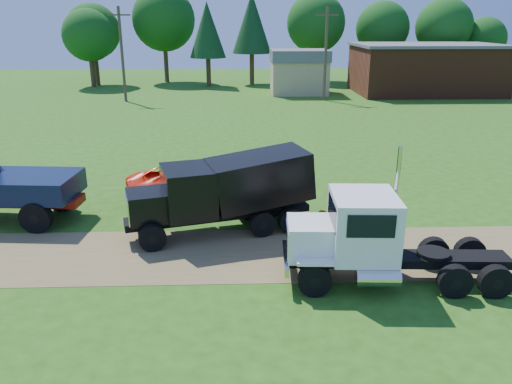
{
  "coord_description": "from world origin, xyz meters",
  "views": [
    {
      "loc": [
        -2.71,
        -15.81,
        7.79
      ],
      "look_at": [
        -2.07,
        2.03,
        1.6
      ],
      "focal_mm": 35.0,
      "sensor_mm": 36.0,
      "label": 1
    }
  ],
  "objects_px": {
    "white_semi_tractor": "(365,238)",
    "orange_pickup": "(188,181)",
    "spectator_a": "(323,237)",
    "black_dump_truck": "(227,189)"
  },
  "relations": [
    {
      "from": "black_dump_truck",
      "to": "orange_pickup",
      "type": "xyz_separation_m",
      "value": [
        -1.88,
        3.92,
        -0.94
      ]
    },
    {
      "from": "white_semi_tractor",
      "to": "spectator_a",
      "type": "relative_size",
      "value": 3.77
    },
    {
      "from": "white_semi_tractor",
      "to": "orange_pickup",
      "type": "height_order",
      "value": "white_semi_tractor"
    },
    {
      "from": "white_semi_tractor",
      "to": "orange_pickup",
      "type": "distance_m",
      "value": 10.12
    },
    {
      "from": "black_dump_truck",
      "to": "spectator_a",
      "type": "xyz_separation_m",
      "value": [
        3.22,
        -2.84,
        -0.76
      ]
    },
    {
      "from": "orange_pickup",
      "to": "spectator_a",
      "type": "relative_size",
      "value": 2.92
    },
    {
      "from": "black_dump_truck",
      "to": "spectator_a",
      "type": "height_order",
      "value": "black_dump_truck"
    },
    {
      "from": "white_semi_tractor",
      "to": "orange_pickup",
      "type": "relative_size",
      "value": 1.29
    },
    {
      "from": "black_dump_truck",
      "to": "orange_pickup",
      "type": "height_order",
      "value": "black_dump_truck"
    },
    {
      "from": "white_semi_tractor",
      "to": "black_dump_truck",
      "type": "relative_size",
      "value": 0.97
    }
  ]
}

